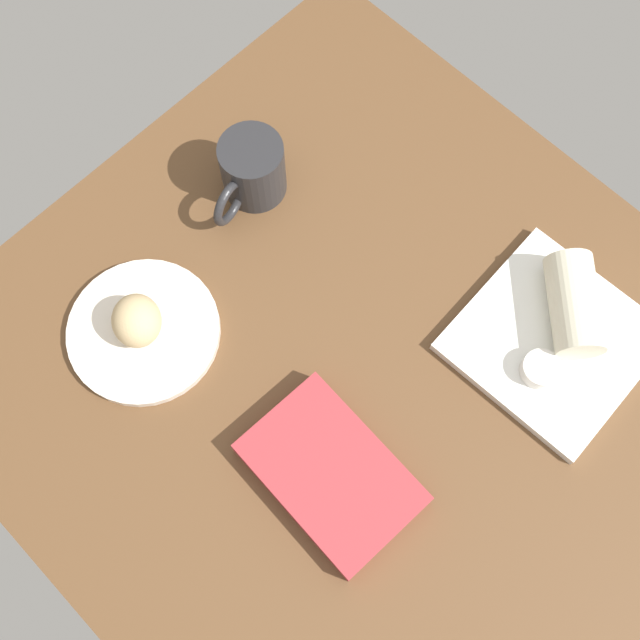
# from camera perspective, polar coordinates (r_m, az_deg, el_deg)

# --- Properties ---
(dining_table) EXTENTS (1.10, 0.90, 0.04)m
(dining_table) POSITION_cam_1_polar(r_m,az_deg,el_deg) (1.04, 5.53, -6.62)
(dining_table) COLOR brown
(dining_table) RESTS_ON ground
(round_plate) EXTENTS (0.20, 0.20, 0.01)m
(round_plate) POSITION_cam_1_polar(r_m,az_deg,el_deg) (1.07, -12.68, -0.80)
(round_plate) COLOR silver
(round_plate) RESTS_ON dining_table
(scone_pastry) EXTENTS (0.10, 0.09, 0.06)m
(scone_pastry) POSITION_cam_1_polar(r_m,az_deg,el_deg) (1.03, -13.19, -0.05)
(scone_pastry) COLOR tan
(scone_pastry) RESTS_ON round_plate
(square_plate) EXTENTS (0.24, 0.24, 0.02)m
(square_plate) POSITION_cam_1_polar(r_m,az_deg,el_deg) (1.08, 16.54, -1.45)
(square_plate) COLOR white
(square_plate) RESTS_ON dining_table
(sauce_cup) EXTENTS (0.05, 0.05, 0.02)m
(sauce_cup) POSITION_cam_1_polar(r_m,az_deg,el_deg) (1.04, 15.72, -3.45)
(sauce_cup) COLOR silver
(sauce_cup) RESTS_ON square_plate
(breakfast_wrap) EXTENTS (0.14, 0.14, 0.06)m
(breakfast_wrap) POSITION_cam_1_polar(r_m,az_deg,el_deg) (1.06, 17.99, 1.07)
(breakfast_wrap) COLOR beige
(breakfast_wrap) RESTS_ON square_plate
(book_stack) EXTENTS (0.22, 0.15, 0.03)m
(book_stack) POSITION_cam_1_polar(r_m,az_deg,el_deg) (0.99, 0.71, -11.01)
(book_stack) COLOR #A53338
(book_stack) RESTS_ON dining_table
(coffee_mug) EXTENTS (0.09, 0.14, 0.10)m
(coffee_mug) POSITION_cam_1_polar(r_m,az_deg,el_deg) (1.10, -5.01, 10.79)
(coffee_mug) COLOR #262628
(coffee_mug) RESTS_ON dining_table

